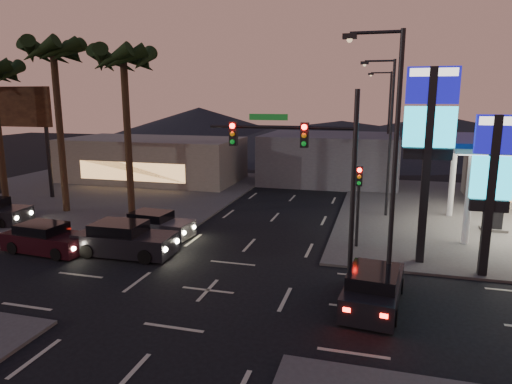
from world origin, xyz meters
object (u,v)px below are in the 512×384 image
(traffic_signal_mast, at_px, (310,160))
(car_lane_a_mid, at_px, (46,239))
(suv_station, at_px, (374,288))
(pylon_sign_tall, at_px, (429,127))
(car_lane_a_front, at_px, (124,240))
(car_lane_b_front, at_px, (155,225))
(pylon_sign_short, at_px, (492,172))

(traffic_signal_mast, relative_size, car_lane_a_mid, 1.74)
(car_lane_a_mid, bearing_deg, suv_station, -6.84)
(pylon_sign_tall, distance_m, traffic_signal_mast, 6.02)
(pylon_sign_tall, bearing_deg, car_lane_a_mid, -169.94)
(car_lane_a_front, xyz_separation_m, suv_station, (12.07, -2.61, -0.07))
(traffic_signal_mast, height_order, car_lane_b_front, traffic_signal_mast)
(traffic_signal_mast, relative_size, car_lane_b_front, 1.81)
(pylon_sign_tall, relative_size, traffic_signal_mast, 1.12)
(car_lane_b_front, bearing_deg, car_lane_a_front, -90.20)
(pylon_sign_tall, xyz_separation_m, car_lane_b_front, (-14.06, 0.63, -5.74))
(pylon_sign_short, bearing_deg, car_lane_a_mid, -173.87)
(pylon_sign_tall, bearing_deg, car_lane_a_front, -169.78)
(pylon_sign_tall, bearing_deg, car_lane_b_front, 177.45)
(pylon_sign_short, xyz_separation_m, car_lane_b_front, (-16.56, 1.63, -4.00))
(car_lane_b_front, height_order, suv_station, suv_station)
(pylon_sign_short, relative_size, traffic_signal_mast, 0.88)
(car_lane_b_front, relative_size, suv_station, 0.95)
(car_lane_a_front, relative_size, suv_station, 1.09)
(pylon_sign_tall, bearing_deg, pylon_sign_short, -21.80)
(pylon_sign_tall, height_order, car_lane_b_front, pylon_sign_tall)
(pylon_sign_short, bearing_deg, traffic_signal_mast, -160.87)
(suv_station, bearing_deg, car_lane_b_front, 154.41)
(car_lane_b_front, xyz_separation_m, suv_station, (12.06, -5.77, 0.04))
(car_lane_a_front, relative_size, car_lane_a_mid, 1.10)
(car_lane_a_front, distance_m, car_lane_b_front, 3.17)
(traffic_signal_mast, bearing_deg, car_lane_a_mid, 178.73)
(pylon_sign_tall, relative_size, pylon_sign_short, 1.29)
(suv_station, bearing_deg, car_lane_a_front, 167.80)
(pylon_sign_tall, bearing_deg, suv_station, -111.31)
(suv_station, bearing_deg, pylon_sign_tall, 68.69)
(car_lane_a_mid, xyz_separation_m, suv_station, (16.11, -1.93, 0.02))
(suv_station, bearing_deg, traffic_signal_mast, 149.11)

